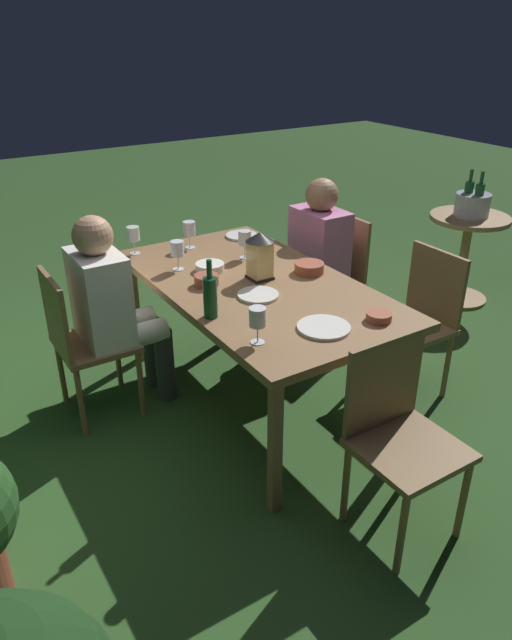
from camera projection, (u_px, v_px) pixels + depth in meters
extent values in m
plane|color=#2D5123|center=(256.00, 399.00, 3.56)|extent=(16.00, 16.00, 0.00)
cube|color=olive|center=(256.00, 286.00, 3.22)|extent=(1.74, 0.96, 0.04)
cube|color=olive|center=(410.00, 392.00, 2.99)|extent=(0.05, 0.05, 0.71)
cube|color=olive|center=(244.00, 285.00, 4.19)|extent=(0.05, 0.05, 0.71)
cube|color=olive|center=(275.00, 448.00, 2.60)|extent=(0.05, 0.05, 0.71)
cube|color=olive|center=(135.00, 312.00, 3.80)|extent=(0.05, 0.05, 0.71)
cube|color=brown|center=(324.00, 282.00, 4.04)|extent=(0.42, 0.40, 0.03)
cube|color=brown|center=(348.00, 246.00, 4.02)|extent=(0.40, 0.02, 0.42)
cylinder|color=brown|center=(319.00, 328.00, 3.92)|extent=(0.03, 0.03, 0.42)
cylinder|color=brown|center=(288.00, 308.00, 4.19)|extent=(0.03, 0.03, 0.42)
cylinder|color=brown|center=(358.00, 316.00, 4.08)|extent=(0.03, 0.03, 0.42)
cylinder|color=brown|center=(326.00, 297.00, 4.36)|extent=(0.03, 0.03, 0.42)
cube|color=#C675A3|center=(319.00, 247.00, 3.89)|extent=(0.38, 0.24, 0.50)
sphere|color=#997051|center=(322.00, 195.00, 3.73)|extent=(0.21, 0.21, 0.21)
cylinder|color=#C675A3|center=(309.00, 289.00, 3.86)|extent=(0.13, 0.36, 0.13)
cylinder|color=#C675A3|center=(293.00, 280.00, 4.00)|extent=(0.13, 0.36, 0.13)
cylinder|color=#333338|center=(288.00, 328.00, 3.89)|extent=(0.11, 0.11, 0.45)
cylinder|color=#333338|center=(273.00, 317.00, 4.03)|extent=(0.11, 0.11, 0.45)
cube|color=brown|center=(96.00, 343.00, 3.27)|extent=(0.42, 0.40, 0.03)
cube|color=brown|center=(55.00, 315.00, 3.08)|extent=(0.40, 0.03, 0.42)
cylinder|color=brown|center=(118.00, 356.00, 3.59)|extent=(0.03, 0.03, 0.42)
cylinder|color=brown|center=(141.00, 384.00, 3.32)|extent=(0.03, 0.03, 0.42)
cylinder|color=brown|center=(61.00, 372.00, 3.43)|extent=(0.03, 0.03, 0.42)
cylinder|color=brown|center=(81.00, 402.00, 3.16)|extent=(0.03, 0.03, 0.42)
cube|color=white|center=(101.00, 297.00, 3.18)|extent=(0.38, 0.24, 0.50)
sphere|color=tan|center=(93.00, 236.00, 3.03)|extent=(0.21, 0.21, 0.21)
cylinder|color=white|center=(124.00, 324.00, 3.42)|extent=(0.13, 0.36, 0.13)
cylinder|color=white|center=(136.00, 336.00, 3.29)|extent=(0.13, 0.36, 0.13)
cylinder|color=#333338|center=(153.00, 352.00, 3.61)|extent=(0.11, 0.11, 0.45)
cylinder|color=#333338|center=(165.00, 365.00, 3.47)|extent=(0.11, 0.11, 0.45)
cube|color=brown|center=(408.00, 327.00, 3.45)|extent=(0.42, 0.40, 0.03)
cube|color=brown|center=(436.00, 285.00, 3.43)|extent=(0.40, 0.02, 0.42)
cylinder|color=brown|center=(405.00, 383.00, 3.33)|extent=(0.03, 0.03, 0.42)
cylinder|color=brown|center=(362.00, 355.00, 3.60)|extent=(0.03, 0.03, 0.42)
cylinder|color=brown|center=(447.00, 366.00, 3.49)|extent=(0.03, 0.03, 0.42)
cylinder|color=brown|center=(403.00, 341.00, 3.76)|extent=(0.03, 0.03, 0.42)
cube|color=brown|center=(410.00, 450.00, 2.46)|extent=(0.40, 0.42, 0.03)
cube|color=brown|center=(383.00, 383.00, 2.50)|extent=(0.03, 0.40, 0.42)
cylinder|color=brown|center=(463.00, 499.00, 2.52)|extent=(0.03, 0.03, 0.42)
cylinder|color=brown|center=(402.00, 534.00, 2.35)|extent=(0.03, 0.03, 0.42)
cylinder|color=brown|center=(405.00, 455.00, 2.78)|extent=(0.03, 0.03, 0.42)
cylinder|color=brown|center=(346.00, 484.00, 2.61)|extent=(0.03, 0.03, 0.42)
cube|color=black|center=(260.00, 277.00, 3.26)|extent=(0.12, 0.12, 0.01)
cube|color=#F9D17A|center=(260.00, 259.00, 3.21)|extent=(0.11, 0.11, 0.20)
cone|color=black|center=(260.00, 237.00, 3.16)|extent=(0.15, 0.15, 0.05)
cylinder|color=#144723|center=(210.00, 298.00, 2.80)|extent=(0.07, 0.07, 0.20)
cylinder|color=#144723|center=(209.00, 269.00, 2.73)|extent=(0.03, 0.03, 0.09)
cylinder|color=silver|center=(135.00, 253.00, 3.61)|extent=(0.06, 0.06, 0.00)
cylinder|color=silver|center=(134.00, 247.00, 3.59)|extent=(0.01, 0.01, 0.08)
cylinder|color=silver|center=(133.00, 234.00, 3.56)|extent=(0.08, 0.08, 0.08)
cylinder|color=maroon|center=(134.00, 237.00, 3.57)|extent=(0.07, 0.07, 0.03)
cylinder|color=silver|center=(190.00, 247.00, 3.71)|extent=(0.06, 0.06, 0.00)
cylinder|color=silver|center=(190.00, 241.00, 3.69)|extent=(0.01, 0.01, 0.08)
cylinder|color=silver|center=(189.00, 228.00, 3.65)|extent=(0.08, 0.08, 0.08)
cylinder|color=maroon|center=(189.00, 232.00, 3.66)|extent=(0.07, 0.07, 0.03)
cylinder|color=silver|center=(179.00, 269.00, 3.38)|extent=(0.06, 0.06, 0.00)
cylinder|color=silver|center=(178.00, 262.00, 3.36)|extent=(0.01, 0.01, 0.08)
cylinder|color=silver|center=(177.00, 248.00, 3.33)|extent=(0.08, 0.08, 0.08)
cylinder|color=maroon|center=(177.00, 252.00, 3.34)|extent=(0.07, 0.07, 0.03)
cylinder|color=silver|center=(258.00, 342.00, 2.62)|extent=(0.06, 0.06, 0.00)
cylinder|color=silver|center=(258.00, 334.00, 2.60)|extent=(0.01, 0.01, 0.08)
cylinder|color=silver|center=(258.00, 317.00, 2.56)|extent=(0.08, 0.08, 0.08)
cylinder|color=maroon|center=(258.00, 322.00, 2.57)|extent=(0.07, 0.07, 0.03)
cylinder|color=silver|center=(245.00, 258.00, 3.55)|extent=(0.06, 0.06, 0.00)
cylinder|color=silver|center=(245.00, 251.00, 3.53)|extent=(0.01, 0.01, 0.08)
cylinder|color=silver|center=(245.00, 238.00, 3.49)|extent=(0.08, 0.08, 0.08)
cylinder|color=maroon|center=(245.00, 242.00, 3.50)|extent=(0.07, 0.07, 0.03)
cylinder|color=silver|center=(258.00, 295.00, 3.05)|extent=(0.21, 0.21, 0.01)
cylinder|color=silver|center=(324.00, 327.00, 2.73)|extent=(0.25, 0.25, 0.01)
cylinder|color=silver|center=(242.00, 236.00, 3.89)|extent=(0.21, 0.21, 0.01)
cylinder|color=#9E5138|center=(379.00, 317.00, 2.80)|extent=(0.12, 0.12, 0.04)
cylinder|color=#424C1E|center=(379.00, 315.00, 2.80)|extent=(0.10, 0.10, 0.01)
cylinder|color=silver|center=(210.00, 267.00, 3.36)|extent=(0.16, 0.16, 0.05)
cylinder|color=tan|center=(210.00, 266.00, 3.35)|extent=(0.14, 0.14, 0.01)
cylinder|color=#9E5138|center=(309.00, 268.00, 3.33)|extent=(0.17, 0.17, 0.06)
cylinder|color=#477533|center=(309.00, 266.00, 3.32)|extent=(0.14, 0.14, 0.02)
cylinder|color=#9E5138|center=(206.00, 280.00, 3.17)|extent=(0.13, 0.13, 0.06)
cylinder|color=beige|center=(206.00, 278.00, 3.17)|extent=(0.11, 0.11, 0.02)
cylinder|color=#9E7A51|center=(470.00, 218.00, 4.53)|extent=(0.60, 0.60, 0.03)
cylinder|color=#9E7A51|center=(463.00, 261.00, 4.69)|extent=(0.07, 0.07, 0.66)
cylinder|color=#9E7A51|center=(457.00, 297.00, 4.83)|extent=(0.45, 0.45, 0.02)
cylinder|color=#B2B7BF|center=(472.00, 205.00, 4.49)|extent=(0.26, 0.26, 0.17)
cylinder|color=white|center=(473.00, 199.00, 4.47)|extent=(0.23, 0.23, 0.04)
cylinder|color=#195128|center=(479.00, 195.00, 4.41)|extent=(0.07, 0.07, 0.16)
cylinder|color=#195128|center=(482.00, 178.00, 4.36)|extent=(0.03, 0.03, 0.09)
cylinder|color=#195128|center=(469.00, 192.00, 4.48)|extent=(0.07, 0.07, 0.16)
cylinder|color=#195128|center=(471.00, 175.00, 4.42)|extent=(0.03, 0.03, 0.09)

